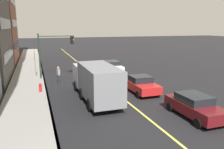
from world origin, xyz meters
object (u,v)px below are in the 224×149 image
at_px(truck_gray, 96,81).
at_px(fire_hydrant, 40,88).
at_px(pedestrian_with_backpack, 59,73).
at_px(street_sign_post, 35,62).
at_px(car_maroon, 195,106).
at_px(car_red, 141,84).
at_px(traffic_light_mast, 54,48).
at_px(car_white, 112,66).

xyz_separation_m(truck_gray, fire_hydrant, (3.19, 4.19, -1.11)).
height_order(pedestrian_with_backpack, fire_hydrant, pedestrian_with_backpack).
height_order(street_sign_post, fire_hydrant, street_sign_post).
height_order(car_maroon, pedestrian_with_backpack, pedestrian_with_backpack).
xyz_separation_m(car_red, traffic_light_mast, (8.05, 6.71, 2.74)).
xyz_separation_m(car_maroon, pedestrian_with_backpack, (11.99, 7.37, 0.26)).
height_order(car_maroon, car_red, car_red).
height_order(truck_gray, traffic_light_mast, traffic_light_mast).
xyz_separation_m(car_white, street_sign_post, (0.02, 9.30, 1.09)).
xyz_separation_m(pedestrian_with_backpack, traffic_light_mast, (2.26, 0.16, 2.46)).
height_order(car_white, car_red, car_red).
bearing_deg(street_sign_post, car_white, -90.10).
xyz_separation_m(car_white, car_red, (-9.35, 0.52, -0.02)).
bearing_deg(truck_gray, car_maroon, -137.37).
distance_m(car_white, traffic_light_mast, 7.83).
bearing_deg(car_maroon, traffic_light_mast, 27.85).
xyz_separation_m(car_maroon, car_red, (6.20, 0.82, -0.02)).
bearing_deg(pedestrian_with_backpack, car_maroon, -148.44).
distance_m(car_white, car_red, 9.37).
height_order(car_red, street_sign_post, street_sign_post).
relative_size(traffic_light_mast, street_sign_post, 1.59).
distance_m(car_maroon, traffic_light_mast, 16.35).
distance_m(car_red, truck_gray, 4.41).
height_order(car_maroon, street_sign_post, street_sign_post).
bearing_deg(street_sign_post, car_maroon, -148.35).
height_order(car_red, pedestrian_with_backpack, pedestrian_with_backpack).
distance_m(pedestrian_with_backpack, fire_hydrant, 3.83).
relative_size(pedestrian_with_backpack, traffic_light_mast, 0.35).
bearing_deg(truck_gray, fire_hydrant, 52.70).
height_order(car_maroon, fire_hydrant, car_maroon).
relative_size(car_white, fire_hydrant, 4.05).
bearing_deg(car_red, pedestrian_with_backpack, 48.50).
bearing_deg(fire_hydrant, car_red, -106.65).
distance_m(car_red, pedestrian_with_backpack, 8.74).
relative_size(pedestrian_with_backpack, street_sign_post, 0.55).
distance_m(car_maroon, fire_hydrant, 12.76).
height_order(car_maroon, traffic_light_mast, traffic_light_mast).
bearing_deg(car_maroon, street_sign_post, 31.65).
relative_size(car_maroon, traffic_light_mast, 0.87).
distance_m(car_white, fire_hydrant, 11.29).
xyz_separation_m(truck_gray, pedestrian_with_backpack, (6.45, 2.27, -0.55)).
bearing_deg(car_red, traffic_light_mast, 39.80).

